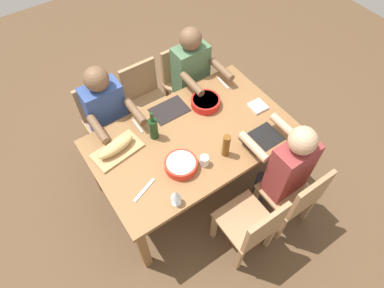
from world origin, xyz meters
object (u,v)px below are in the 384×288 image
object	(u,v)px
chair_far_left	(295,196)
wine_glass	(176,195)
beer_bottle	(226,146)
diner_near_right	(108,115)
chair_near_center	(146,98)
diner_near_left	(193,75)
serving_bowl_pasta	(181,164)
cup_far_center	(204,161)
chair_near_right	(105,118)
diner_far_left	(286,167)
bread_loaf	(116,147)
chair_near_left	(183,80)
serving_bowl_greens	(206,102)
napkin_stack	(258,106)
dining_table	(192,142)
cutting_board	(117,151)
chair_far_center	(253,226)
wine_bottle	(153,128)

from	to	relation	value
chair_far_left	wine_glass	world-z (taller)	wine_glass
beer_bottle	diner_near_right	bearing A→B (deg)	-58.53
chair_near_center	diner_near_left	bearing A→B (deg)	158.33
serving_bowl_pasta	cup_far_center	bearing A→B (deg)	155.72
chair_near_right	beer_bottle	world-z (taller)	beer_bottle
diner_far_left	chair_near_right	distance (m)	1.76
chair_near_right	bread_loaf	bearing A→B (deg)	78.75
chair_near_left	chair_far_left	bearing A→B (deg)	90.00
wine_glass	serving_bowl_greens	bearing A→B (deg)	-138.22
napkin_stack	cup_far_center	bearing A→B (deg)	16.25
chair_near_left	chair_near_right	bearing A→B (deg)	0.00
beer_bottle	cup_far_center	xyz separation A→B (m)	(0.20, -0.02, -0.06)
chair_far_left	napkin_stack	distance (m)	0.84
napkin_stack	wine_glass	bearing A→B (deg)	18.62
bread_loaf	beer_bottle	xyz separation A→B (m)	(-0.70, 0.51, 0.04)
napkin_stack	diner_near_left	bearing A→B (deg)	-73.81
dining_table	cutting_board	bearing A→B (deg)	-20.25
bread_loaf	beer_bottle	bearing A→B (deg)	143.92
chair_near_left	diner_near_right	distance (m)	0.97
dining_table	serving_bowl_pasta	world-z (taller)	serving_bowl_pasta
napkin_stack	chair_far_left	bearing A→B (deg)	74.94
chair_far_left	chair_far_center	bearing A→B (deg)	0.00
diner_near_left	cutting_board	xyz separation A→B (m)	(1.05, 0.44, 0.05)
chair_far_left	bread_loaf	world-z (taller)	same
chair_near_center	chair_near_right	distance (m)	0.46
dining_table	wine_glass	size ratio (longest dim) A/B	10.13
dining_table	wine_glass	world-z (taller)	wine_glass
diner_far_left	bread_loaf	xyz separation A→B (m)	(1.05, -0.87, 0.11)
dining_table	wine_glass	distance (m)	0.65
beer_bottle	bread_loaf	bearing A→B (deg)	-36.08
cup_far_center	napkin_stack	bearing A→B (deg)	-163.75
bread_loaf	napkin_stack	xyz separation A→B (m)	(-1.26, 0.28, -0.05)
beer_bottle	napkin_stack	xyz separation A→B (m)	(-0.55, -0.23, -0.10)
bread_loaf	chair_near_right	bearing A→B (deg)	-101.25
chair_near_right	cutting_board	size ratio (longest dim) A/B	2.12
diner_near_left	chair_near_center	distance (m)	0.54
wine_bottle	napkin_stack	bearing A→B (deg)	165.43
chair_near_right	napkin_stack	distance (m)	1.47
bread_loaf	wine_glass	xyz separation A→B (m)	(-0.15, 0.65, 0.05)
chair_near_right	bread_loaf	size ratio (longest dim) A/B	2.66
chair_near_left	serving_bowl_pasta	xyz separation A→B (m)	(0.71, 1.04, 0.30)
serving_bowl_greens	chair_near_left	bearing A→B (deg)	-104.81
diner_near_left	chair_far_left	bearing A→B (deg)	90.00
chair_near_center	beer_bottle	distance (m)	1.20
diner_near_right	wine_glass	bearing A→B (deg)	91.17
chair_far_center	diner_near_right	world-z (taller)	diner_near_right
diner_near_left	serving_bowl_greens	xyz separation A→B (m)	(0.16, 0.43, 0.08)
beer_bottle	diner_near_left	bearing A→B (deg)	-109.89
chair_far_center	chair_near_left	size ratio (longest dim) A/B	1.00
dining_table	chair_near_right	distance (m)	0.97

